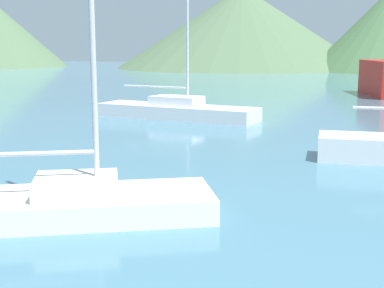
% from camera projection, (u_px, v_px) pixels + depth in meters
% --- Properties ---
extents(sailboat_middle, '(8.67, 3.56, 8.51)m').
position_uv_depth(sailboat_middle, '(177.00, 110.00, 27.11)').
color(sailboat_middle, silver).
rests_on(sailboat_middle, ground_plane).
extents(sailboat_outer, '(6.12, 4.41, 7.59)m').
position_uv_depth(sailboat_outer, '(77.00, 201.00, 11.39)').
color(sailboat_outer, white).
rests_on(sailboat_outer, ground_plane).
extents(hill_central, '(42.13, 42.13, 13.42)m').
position_uv_depth(hill_central, '(242.00, 28.00, 90.24)').
color(hill_central, '#4C6647').
rests_on(hill_central, ground_plane).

